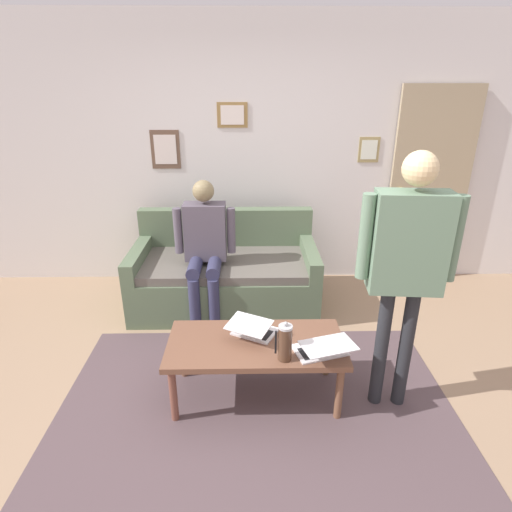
# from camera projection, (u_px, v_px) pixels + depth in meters

# --- Properties ---
(ground_plane) EXTENTS (7.68, 7.68, 0.00)m
(ground_plane) POSITION_uv_depth(u_px,v_px,m) (259.00, 411.00, 2.86)
(ground_plane) COLOR #9A7D61
(area_rug) EXTENTS (2.70, 1.81, 0.01)m
(area_rug) POSITION_uv_depth(u_px,v_px,m) (256.00, 404.00, 2.92)
(area_rug) COLOR #534246
(area_rug) RESTS_ON ground_plane
(back_wall) EXTENTS (7.04, 0.11, 2.70)m
(back_wall) POSITION_uv_depth(u_px,v_px,m) (254.00, 156.00, 4.37)
(back_wall) COLOR silver
(back_wall) RESTS_ON ground_plane
(interior_door) EXTENTS (0.82, 0.09, 2.05)m
(interior_door) POSITION_uv_depth(u_px,v_px,m) (429.00, 188.00, 4.44)
(interior_door) COLOR tan
(interior_door) RESTS_ON ground_plane
(couch) EXTENTS (1.75, 0.91, 0.88)m
(couch) POSITION_uv_depth(u_px,v_px,m) (225.00, 275.00, 4.15)
(couch) COLOR #576A4E
(couch) RESTS_ON ground_plane
(coffee_table) EXTENTS (1.19, 0.57, 0.45)m
(coffee_table) POSITION_uv_depth(u_px,v_px,m) (256.00, 348.00, 2.86)
(coffee_table) COLOR brown
(coffee_table) RESTS_ON ground_plane
(laptop_left) EXTENTS (0.39, 0.40, 0.13)m
(laptop_left) POSITION_uv_depth(u_px,v_px,m) (253.00, 329.00, 2.90)
(laptop_left) COLOR silver
(laptop_left) RESTS_ON coffee_table
(laptop_center) EXTENTS (0.41, 0.40, 0.12)m
(laptop_center) POSITION_uv_depth(u_px,v_px,m) (323.00, 348.00, 2.69)
(laptop_center) COLOR silver
(laptop_center) RESTS_ON coffee_table
(french_press) EXTENTS (0.11, 0.09, 0.27)m
(french_press) POSITION_uv_depth(u_px,v_px,m) (285.00, 342.00, 2.62)
(french_press) COLOR #4C3323
(french_press) RESTS_ON coffee_table
(person_standing) EXTENTS (0.60, 0.23, 1.73)m
(person_standing) POSITION_uv_depth(u_px,v_px,m) (407.00, 255.00, 2.53)
(person_standing) COLOR #25262B
(person_standing) RESTS_ON ground_plane
(person_seated) EXTENTS (0.55, 0.51, 1.28)m
(person_seated) POSITION_uv_depth(u_px,v_px,m) (205.00, 243.00, 3.77)
(person_seated) COLOR #31314E
(person_seated) RESTS_ON ground_plane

